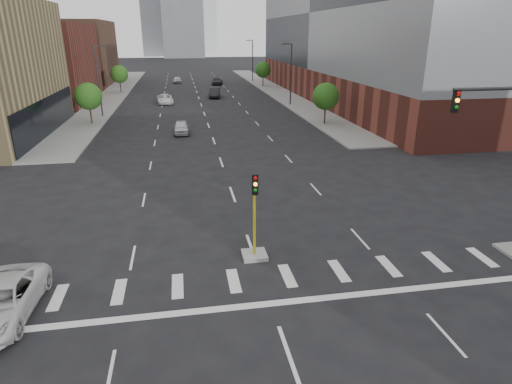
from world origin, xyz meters
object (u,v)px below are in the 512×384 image
object	(u,v)px
car_mid_right	(215,93)
car_far_left	(165,99)
car_near_left	(181,127)
median_traffic_signal	(255,240)
car_deep_right	(217,81)
car_distant	(177,80)
parked_minivan	(2,301)

from	to	relation	value
car_mid_right	car_far_left	world-z (taller)	car_mid_right
car_mid_right	car_near_left	bearing A→B (deg)	-95.23
median_traffic_signal	car_mid_right	world-z (taller)	median_traffic_signal
car_near_left	car_far_left	size ratio (longest dim) A/B	0.80
car_deep_right	car_distant	size ratio (longest dim) A/B	1.24
median_traffic_signal	car_far_left	size ratio (longest dim) A/B	0.86
car_far_left	median_traffic_signal	bearing A→B (deg)	-88.70
car_near_left	car_far_left	distance (m)	22.41
car_mid_right	car_far_left	bearing A→B (deg)	-139.34
car_near_left	car_distant	world-z (taller)	car_distant
car_deep_right	parked_minivan	world-z (taller)	car_deep_right
car_mid_right	parked_minivan	bearing A→B (deg)	-95.54
car_mid_right	parked_minivan	xyz separation A→B (m)	(-13.29, -59.81, -0.13)
car_near_left	parked_minivan	bearing A→B (deg)	-102.52
parked_minivan	car_near_left	bearing A→B (deg)	80.02
median_traffic_signal	car_distant	bearing A→B (deg)	92.51
car_near_left	car_deep_right	xyz separation A→B (m)	(8.20, 47.49, 0.06)
car_far_left	car_distant	world-z (taller)	car_distant
car_near_left	parked_minivan	size ratio (longest dim) A/B	0.81
car_deep_right	car_mid_right	bearing A→B (deg)	-87.27
parked_minivan	median_traffic_signal	bearing A→B (deg)	18.56
median_traffic_signal	car_mid_right	xyz separation A→B (m)	(2.77, 56.85, -0.13)
median_traffic_signal	car_far_left	world-z (taller)	median_traffic_signal
car_mid_right	car_deep_right	world-z (taller)	car_mid_right
car_near_left	car_distant	xyz separation A→B (m)	(-0.29, 52.19, 0.02)
car_near_left	car_distant	distance (m)	52.19
car_near_left	car_distant	bearing A→B (deg)	90.60
car_distant	car_near_left	bearing A→B (deg)	-90.06
car_deep_right	car_distant	world-z (taller)	car_deep_right
car_near_left	car_deep_right	bearing A→B (deg)	80.47
car_mid_right	car_distant	distance (m)	25.17
car_distant	parked_minivan	world-z (taller)	car_distant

